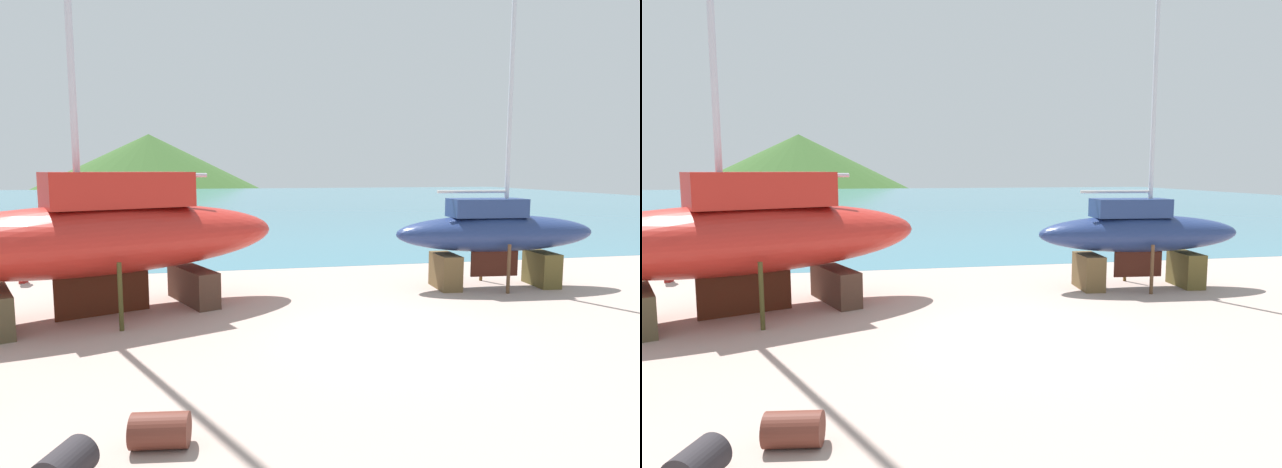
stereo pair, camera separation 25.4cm
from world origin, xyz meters
TOP-DOWN VIEW (x-y plane):
  - ground_plane at (0.00, -1.21)m, footprint 44.12×44.12m
  - sea_water at (0.00, 60.13)m, footprint 129.13×100.62m
  - headland_hill at (-19.11, 137.92)m, footprint 109.03×109.03m
  - sailboat_mid_port at (-7.30, 3.57)m, footprint 11.31×7.39m
  - sailboat_large_starboard at (5.65, 4.77)m, footprint 7.40×2.51m
  - worker at (-11.11, 8.93)m, footprint 0.29×0.47m
  - barrel_ochre at (-5.13, -4.59)m, footprint 0.92×0.66m
  - barrel_blue_faded at (-6.28, -5.39)m, footprint 0.78×0.90m

SIDE VIEW (x-z plane):
  - ground_plane at x=0.00m, z-range 0.00..0.00m
  - sea_water at x=0.00m, z-range 0.00..0.00m
  - headland_hill at x=-19.11m, z-range -13.53..13.53m
  - barrel_ochre at x=-5.13m, z-range 0.00..0.55m
  - barrel_blue_faded at x=-6.28m, z-range 0.00..0.55m
  - worker at x=-11.11m, z-range 0.03..1.71m
  - sailboat_large_starboard at x=5.65m, z-range -4.75..8.60m
  - sailboat_mid_port at x=-7.30m, z-range -6.80..11.41m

